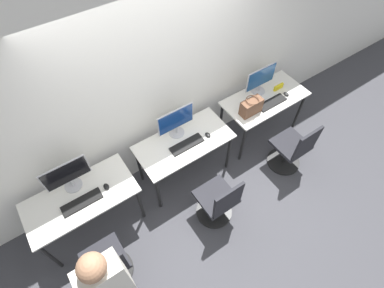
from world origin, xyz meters
The scene contains 20 objects.
ground_plane centered at (0.00, 0.00, 0.00)m, with size 20.00×20.00×0.00m, color #3D3D42.
wall_back centered at (0.00, 0.74, 1.40)m, with size 12.00×0.05×2.80m.
desk_left centered at (-1.38, 0.31, 0.67)m, with size 1.23×0.61×0.76m.
monitor_left centered at (-1.38, 0.48, 0.98)m, with size 0.50×0.20×0.42m.
keyboard_left centered at (-1.38, 0.23, 0.77)m, with size 0.45×0.14×0.02m.
mouse_left centered at (-1.08, 0.25, 0.77)m, with size 0.06×0.09×0.03m.
office_chair_left centered at (-1.46, -0.41, 0.38)m, with size 0.48×0.48×0.91m.
person_left centered at (-1.47, -0.77, 0.91)m, with size 0.36×0.22×1.66m.
desk_center centered at (0.00, 0.31, 0.67)m, with size 1.23×0.61×0.76m.
monitor_center centered at (0.00, 0.48, 0.98)m, with size 0.50×0.20×0.42m.
keyboard_center centered at (0.00, 0.24, 0.77)m, with size 0.45×0.14×0.02m.
mouse_center centered at (0.30, 0.21, 0.77)m, with size 0.06×0.09×0.03m.
office_chair_center centered at (-0.01, -0.48, 0.38)m, with size 0.48×0.48×0.91m.
desk_right centered at (1.38, 0.31, 0.67)m, with size 1.23×0.61×0.76m.
monitor_right centered at (1.38, 0.47, 0.98)m, with size 0.50×0.20×0.42m.
keyboard_right centered at (1.38, 0.18, 0.77)m, with size 0.45×0.14×0.02m.
mouse_right centered at (1.66, 0.18, 0.77)m, with size 0.06×0.09×0.03m.
office_chair_right centered at (1.32, -0.42, 0.38)m, with size 0.48×0.48×0.91m.
handbag centered at (1.01, 0.21, 0.87)m, with size 0.30×0.18×0.25m.
placard_right centered at (1.65, 0.34, 0.80)m, with size 0.16×0.03×0.08m.
Camera 1 is at (-1.19, -1.63, 3.77)m, focal length 28.00 mm.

